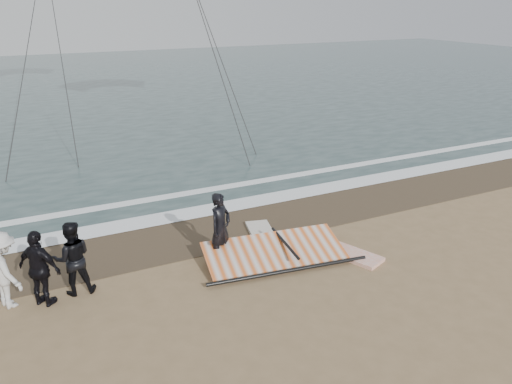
% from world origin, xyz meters
% --- Properties ---
extents(ground, '(120.00, 120.00, 0.00)m').
position_xyz_m(ground, '(0.00, 0.00, 0.00)').
color(ground, '#8C704C').
rests_on(ground, ground).
extents(sea, '(120.00, 54.00, 0.02)m').
position_xyz_m(sea, '(0.00, 33.00, 0.01)').
color(sea, '#233838').
rests_on(sea, ground).
extents(wet_sand, '(120.00, 2.80, 0.01)m').
position_xyz_m(wet_sand, '(0.00, 4.50, 0.01)').
color(wet_sand, '#4C3D2B').
rests_on(wet_sand, ground).
extents(foam_near, '(120.00, 0.90, 0.01)m').
position_xyz_m(foam_near, '(0.00, 5.90, 0.03)').
color(foam_near, white).
rests_on(foam_near, sea).
extents(foam_far, '(120.00, 0.45, 0.01)m').
position_xyz_m(foam_far, '(0.00, 7.60, 0.03)').
color(foam_far, white).
rests_on(foam_far, sea).
extents(man_main, '(0.80, 0.72, 1.85)m').
position_xyz_m(man_main, '(-0.90, 2.72, 0.93)').
color(man_main, black).
rests_on(man_main, ground).
extents(board_white, '(1.56, 2.55, 0.10)m').
position_xyz_m(board_white, '(2.12, 1.79, 0.05)').
color(board_white, white).
rests_on(board_white, ground).
extents(board_cream, '(1.22, 2.58, 0.10)m').
position_xyz_m(board_cream, '(0.61, 3.12, 0.05)').
color(board_cream, beige).
rests_on(board_cream, ground).
extents(trio_cluster, '(2.40, 1.48, 1.79)m').
position_xyz_m(trio_cluster, '(-5.25, 2.75, 0.89)').
color(trio_cluster, black).
rests_on(trio_cluster, ground).
extents(sail_rig, '(4.18, 2.15, 0.49)m').
position_xyz_m(sail_rig, '(0.26, 2.20, 0.19)').
color(sail_rig, black).
rests_on(sail_rig, ground).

